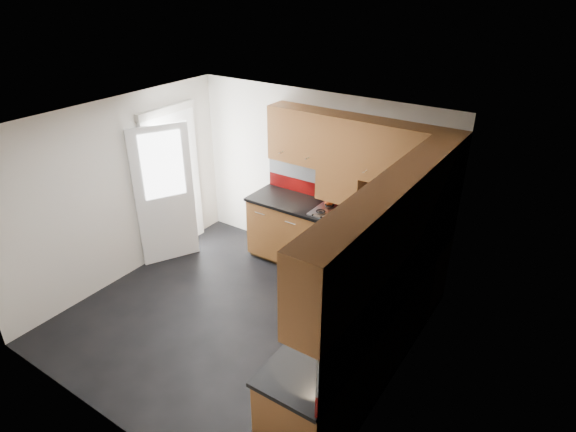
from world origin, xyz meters
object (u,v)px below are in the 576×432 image
Objects in this scene: gas_hob at (334,213)px; utensil_pot at (329,199)px; toaster at (398,219)px; food_processor at (384,277)px.

utensil_pot is at bearing 134.49° from gas_hob.
utensil_pot is (-0.18, 0.18, 0.08)m from gas_hob.
utensil_pot is 1.64× the size of toaster.
toaster is (0.80, 0.16, 0.07)m from gas_hob.
food_processor is at bearing -73.68° from toaster.
utensil_pot is at bearing 135.61° from food_processor.
toaster is at bearing 106.32° from food_processor.
food_processor is (0.39, -1.32, 0.04)m from toaster.
utensil_pot reaches higher than food_processor.
food_processor is (1.19, -1.16, 0.11)m from gas_hob.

